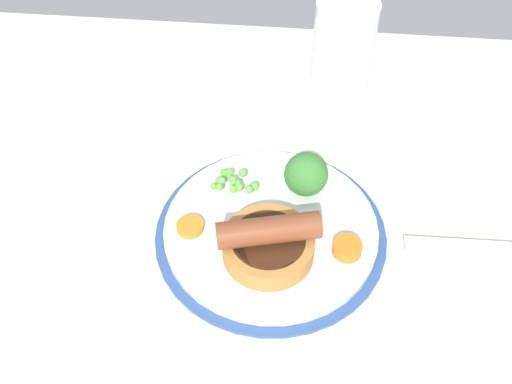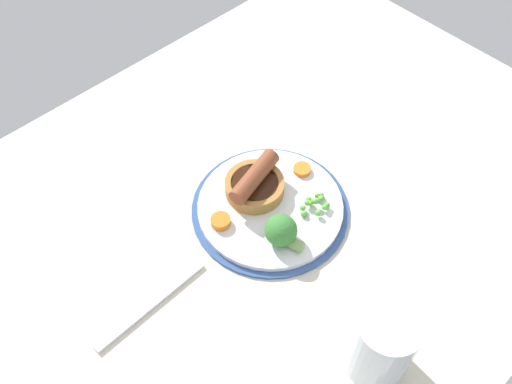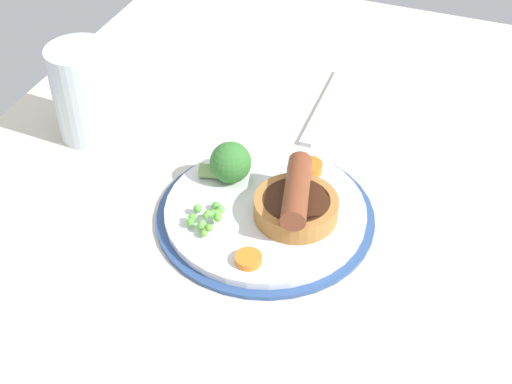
# 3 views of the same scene
# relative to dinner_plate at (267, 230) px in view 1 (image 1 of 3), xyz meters

# --- Properties ---
(dining_table) EXTENTS (1.10, 0.80, 0.03)m
(dining_table) POSITION_rel_dinner_plate_xyz_m (0.00, -0.01, -0.02)
(dining_table) COLOR beige
(dining_table) RESTS_ON ground
(dinner_plate) EXTENTS (0.24, 0.24, 0.01)m
(dinner_plate) POSITION_rel_dinner_plate_xyz_m (0.00, 0.00, 0.00)
(dinner_plate) COLOR #2D4C84
(dinner_plate) RESTS_ON dining_table
(sausage_pudding) EXTENTS (0.10, 0.09, 0.05)m
(sausage_pudding) POSITION_rel_dinner_plate_xyz_m (0.01, -0.03, 0.03)
(sausage_pudding) COLOR #AD7538
(sausage_pudding) RESTS_ON dinner_plate
(pea_pile) EXTENTS (0.05, 0.04, 0.02)m
(pea_pile) POSITION_rel_dinner_plate_xyz_m (-0.04, 0.05, 0.02)
(pea_pile) COLOR #5BB83B
(pea_pile) RESTS_ON dinner_plate
(broccoli_floret_near) EXTENTS (0.05, 0.06, 0.05)m
(broccoli_floret_near) POSITION_rel_dinner_plate_xyz_m (0.04, 0.05, 0.03)
(broccoli_floret_near) COLOR #387A33
(broccoli_floret_near) RESTS_ON dinner_plate
(carrot_slice_1) EXTENTS (0.04, 0.04, 0.01)m
(carrot_slice_1) POSITION_rel_dinner_plate_xyz_m (0.08, -0.03, 0.01)
(carrot_slice_1) COLOR orange
(carrot_slice_1) RESTS_ON dinner_plate
(carrot_slice_2) EXTENTS (0.04, 0.04, 0.01)m
(carrot_slice_2) POSITION_rel_dinner_plate_xyz_m (-0.08, -0.01, 0.01)
(carrot_slice_2) COLOR orange
(carrot_slice_2) RESTS_ON dinner_plate
(fork) EXTENTS (0.18, 0.02, 0.01)m
(fork) POSITION_rel_dinner_plate_xyz_m (0.23, 0.00, -0.00)
(fork) COLOR silver
(fork) RESTS_ON dining_table
(drinking_glass) EXTENTS (0.08, 0.08, 0.12)m
(drinking_glass) POSITION_rel_dinner_plate_xyz_m (0.07, 0.26, 0.05)
(drinking_glass) COLOR silver
(drinking_glass) RESTS_ON dining_table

